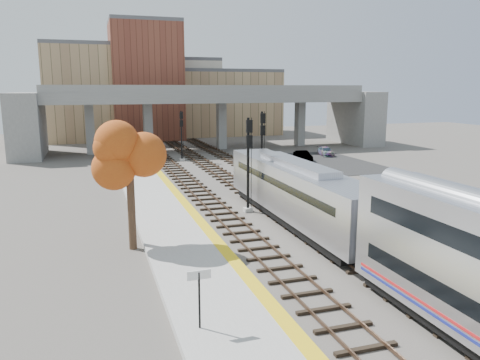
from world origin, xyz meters
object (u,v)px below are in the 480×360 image
object	(u,v)px
signal_mast_far	(182,138)
car_c	(326,151)
signal_mast_mid	(262,150)
car_a	(285,162)
signal_mast_near	(248,166)
car_b	(303,156)
locomotive	(296,191)
tree	(129,158)

from	to	relation	value
signal_mast_far	car_c	distance (m)	19.78
signal_mast_mid	car_a	bearing A→B (deg)	55.32
signal_mast_near	signal_mast_far	world-z (taller)	signal_mast_near
car_a	car_b	size ratio (longest dim) A/B	1.05
locomotive	tree	bearing A→B (deg)	-170.43
signal_mast_near	tree	xyz separation A→B (m)	(-8.97, -5.66, 1.85)
signal_mast_far	car_b	xyz separation A→B (m)	(14.62, -4.66, -2.32)
signal_mast_mid	tree	distance (m)	19.09
locomotive	signal_mast_far	bearing A→B (deg)	94.03
signal_mast_far	locomotive	bearing A→B (deg)	-85.97
locomotive	car_a	bearing A→B (deg)	68.56
signal_mast_far	tree	distance (m)	32.98
signal_mast_mid	car_b	xyz separation A→B (m)	(10.52, 13.20, -2.82)
signal_mast_mid	signal_mast_far	distance (m)	18.33
signal_mast_mid	car_b	world-z (taller)	signal_mast_mid
car_a	signal_mast_near	bearing A→B (deg)	-138.06
car_a	tree	bearing A→B (deg)	-147.24
locomotive	tree	world-z (taller)	tree
locomotive	signal_mast_far	distance (m)	29.87
signal_mast_far	car_b	world-z (taller)	signal_mast_far
car_a	car_b	xyz separation A→B (m)	(4.31, 4.23, -0.05)
signal_mast_mid	car_b	size ratio (longest dim) A/B	1.86
signal_mast_near	signal_mast_far	distance (m)	25.99
locomotive	car_a	xyz separation A→B (m)	(8.20, 20.89, -1.57)
signal_mast_near	signal_mast_mid	distance (m)	9.10
signal_mast_near	car_a	world-z (taller)	signal_mast_near
car_a	car_b	distance (m)	6.04
locomotive	signal_mast_near	distance (m)	4.50
locomotive	car_a	distance (m)	22.50
car_b	locomotive	bearing A→B (deg)	-112.75
signal_mast_near	signal_mast_far	bearing A→B (deg)	90.00
locomotive	signal_mast_mid	distance (m)	12.15
signal_mast_far	car_c	bearing A→B (deg)	-4.07
signal_mast_far	car_a	distance (m)	13.80
signal_mast_far	signal_mast_near	bearing A→B (deg)	-90.00
tree	car_a	xyz separation A→B (m)	(19.27, 22.76, -4.62)
locomotive	signal_mast_near	world-z (taller)	signal_mast_near
signal_mast_far	car_c	size ratio (longest dim) A/B	1.62
car_b	car_a	bearing A→B (deg)	-131.83
locomotive	signal_mast_mid	world-z (taller)	signal_mast_mid
locomotive	car_a	world-z (taller)	locomotive
signal_mast_mid	tree	xyz separation A→B (m)	(-13.07, -13.79, 1.85)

